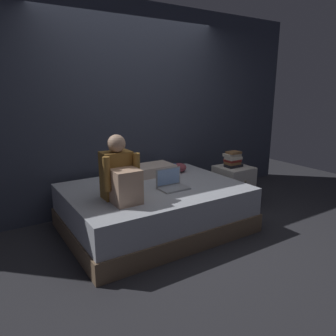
{
  "coord_description": "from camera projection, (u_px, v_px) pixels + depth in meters",
  "views": [
    {
      "loc": [
        -1.94,
        -2.72,
        1.62
      ],
      "look_at": [
        -0.14,
        0.1,
        0.77
      ],
      "focal_mm": 33.86,
      "sensor_mm": 36.0,
      "label": 1
    }
  ],
  "objects": [
    {
      "name": "laptop",
      "position": [
        172.0,
        184.0,
        3.55
      ],
      "size": [
        0.32,
        0.23,
        0.22
      ],
      "color": "#9EA0A5",
      "rests_on": "bed"
    },
    {
      "name": "ground_plane",
      "position": [
        183.0,
        233.0,
        3.63
      ],
      "size": [
        8.0,
        8.0,
        0.0
      ],
      "primitive_type": "plane",
      "color": "#2D2D33"
    },
    {
      "name": "wall_back",
      "position": [
        133.0,
        108.0,
        4.28
      ],
      "size": [
        5.6,
        0.1,
        2.7
      ],
      "primitive_type": "cube",
      "color": "#383D4C",
      "rests_on": "ground_plane"
    },
    {
      "name": "clothes_pile",
      "position": [
        174.0,
        168.0,
        4.23
      ],
      "size": [
        0.34,
        0.26,
        0.12
      ],
      "color": "gray",
      "rests_on": "bed"
    },
    {
      "name": "nightstand",
      "position": [
        233.0,
        186.0,
        4.42
      ],
      "size": [
        0.44,
        0.46,
        0.57
      ],
      "color": "beige",
      "rests_on": "ground_plane"
    },
    {
      "name": "person_sitting",
      "position": [
        120.0,
        176.0,
        3.15
      ],
      "size": [
        0.39,
        0.44,
        0.66
      ],
      "color": "olive",
      "rests_on": "bed"
    },
    {
      "name": "pillow",
      "position": [
        152.0,
        170.0,
        4.11
      ],
      "size": [
        0.56,
        0.36,
        0.13
      ],
      "primitive_type": "cube",
      "color": "beige",
      "rests_on": "bed"
    },
    {
      "name": "book_stack",
      "position": [
        233.0,
        159.0,
        4.32
      ],
      "size": [
        0.23,
        0.18,
        0.21
      ],
      "color": "black",
      "rests_on": "nightstand"
    },
    {
      "name": "bed",
      "position": [
        154.0,
        208.0,
        3.71
      ],
      "size": [
        2.0,
        1.5,
        0.52
      ],
      "color": "#7A6047",
      "rests_on": "ground_plane"
    }
  ]
}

